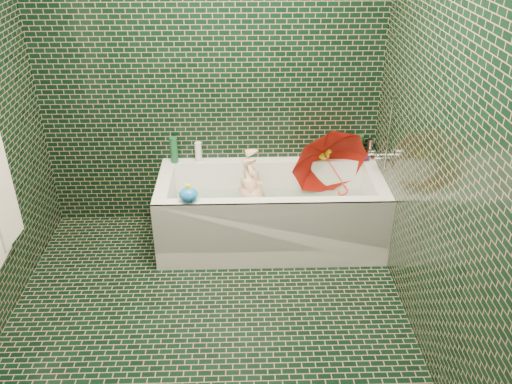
{
  "coord_description": "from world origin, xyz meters",
  "views": [
    {
      "loc": [
        0.23,
        -2.55,
        2.45
      ],
      "look_at": [
        0.33,
        0.82,
        0.55
      ],
      "focal_mm": 38.0,
      "sensor_mm": 36.0,
      "label": 1
    }
  ],
  "objects_px": {
    "child": "(257,209)",
    "umbrella": "(335,171)",
    "rubber_duck": "(325,155)",
    "bathtub": "(270,218)",
    "bath_toy": "(188,194)"
  },
  "relations": [
    {
      "from": "child",
      "to": "rubber_duck",
      "type": "xyz_separation_m",
      "value": [
        0.55,
        0.34,
        0.28
      ]
    },
    {
      "from": "bathtub",
      "to": "umbrella",
      "type": "height_order",
      "value": "umbrella"
    },
    {
      "from": "umbrella",
      "to": "rubber_duck",
      "type": "height_order",
      "value": "umbrella"
    },
    {
      "from": "rubber_duck",
      "to": "bath_toy",
      "type": "bearing_deg",
      "value": -137.22
    },
    {
      "from": "umbrella",
      "to": "rubber_duck",
      "type": "distance_m",
      "value": 0.23
    },
    {
      "from": "child",
      "to": "bath_toy",
      "type": "relative_size",
      "value": 6.33
    },
    {
      "from": "child",
      "to": "bath_toy",
      "type": "bearing_deg",
      "value": -47.58
    },
    {
      "from": "child",
      "to": "rubber_duck",
      "type": "relative_size",
      "value": 7.49
    },
    {
      "from": "bathtub",
      "to": "child",
      "type": "relative_size",
      "value": 1.87
    },
    {
      "from": "child",
      "to": "rubber_duck",
      "type": "height_order",
      "value": "rubber_duck"
    },
    {
      "from": "child",
      "to": "umbrella",
      "type": "height_order",
      "value": "umbrella"
    },
    {
      "from": "bathtub",
      "to": "child",
      "type": "bearing_deg",
      "value": -172.14
    },
    {
      "from": "bath_toy",
      "to": "rubber_duck",
      "type": "bearing_deg",
      "value": 37.51
    },
    {
      "from": "child",
      "to": "umbrella",
      "type": "bearing_deg",
      "value": 112.43
    },
    {
      "from": "bathtub",
      "to": "child",
      "type": "height_order",
      "value": "bathtub"
    }
  ]
}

